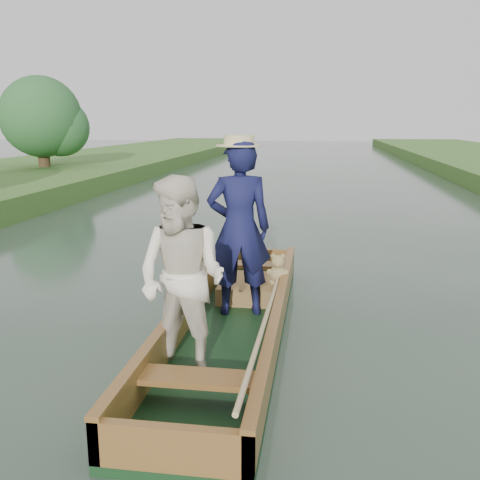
# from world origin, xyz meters

# --- Properties ---
(ground) EXTENTS (120.00, 120.00, 0.00)m
(ground) POSITION_xyz_m (0.00, 0.00, 0.00)
(ground) COLOR #283D30
(ground) RESTS_ON ground
(punt) EXTENTS (1.34, 5.00, 2.14)m
(punt) POSITION_xyz_m (-0.08, -0.19, 0.73)
(punt) COLOR black
(punt) RESTS_ON ground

